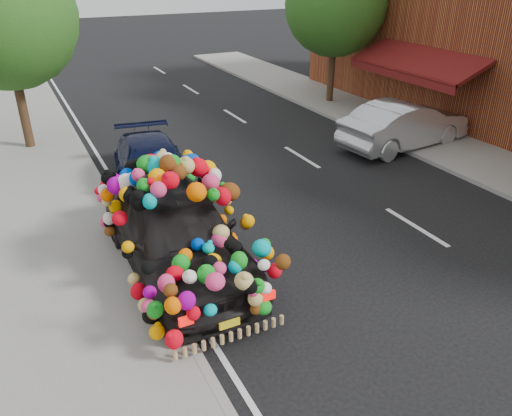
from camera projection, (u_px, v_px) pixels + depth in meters
The scene contains 10 objects.
ground at pixel (278, 266), 9.94m from camera, with size 100.00×100.00×0.00m, color black.
sidewalk at pixel (49, 327), 8.19m from camera, with size 4.00×60.00×0.12m, color gray.
kerb at pixel (163, 295), 8.97m from camera, with size 0.15×60.00×0.13m, color gray.
footpath_far at pixel (461, 152), 15.59m from camera, with size 3.00×40.00×0.12m, color gray.
lane_markings at pixel (416, 227), 11.38m from camera, with size 6.00×50.00×0.01m, color silver, non-canonical shape.
tree_near_sidewalk at pixel (3, 16), 14.21m from camera, with size 4.20×4.20×6.13m.
tree_far_b at pixel (336, 4), 19.40m from camera, with size 4.00×4.00×5.90m.
plush_art_car at pixel (174, 214), 9.30m from camera, with size 2.36×5.16×2.34m.
navy_sedan at pixel (152, 167), 12.92m from camera, with size 1.79×4.40×1.28m, color black.
silver_hatchback at pixel (405, 125), 15.89m from camera, with size 1.57×4.51×1.49m, color #B4B7BC.
Camera 1 is at (-4.14, -7.29, 5.48)m, focal length 35.00 mm.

